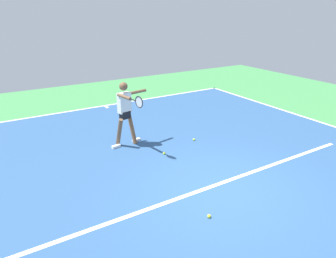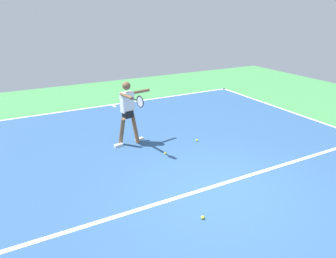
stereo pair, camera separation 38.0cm
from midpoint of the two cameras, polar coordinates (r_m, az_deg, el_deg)
name	(u,v)px [view 2 (the right image)]	position (r m, az deg, el deg)	size (l,w,h in m)	color
ground_plane	(221,191)	(6.58, 11.36, -11.22)	(22.07, 22.07, 0.00)	#428E4C
court_surface	(221,191)	(6.58, 11.36, -11.20)	(10.95, 13.93, 0.00)	#2D5484
court_line_baseline_near	(112,105)	(12.20, -9.36, 4.46)	(10.95, 0.10, 0.01)	white
court_line_service	(214,186)	(6.71, 10.20, -10.37)	(8.21, 0.10, 0.01)	white
court_line_centre_mark	(114,106)	(12.02, -9.04, 4.22)	(0.10, 0.30, 0.01)	white
tennis_player	(128,109)	(8.24, -6.02, 3.64)	(1.16, 1.28, 1.76)	brown
tennis_ball_near_service_line	(165,153)	(7.94, 0.90, -4.50)	(0.07, 0.07, 0.07)	#CCE033
tennis_ball_by_baseline	(203,217)	(5.76, 8.39, -15.90)	(0.07, 0.07, 0.07)	yellow
tennis_ball_near_player	(197,140)	(8.75, 6.60, -2.08)	(0.07, 0.07, 0.07)	#C6E53D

